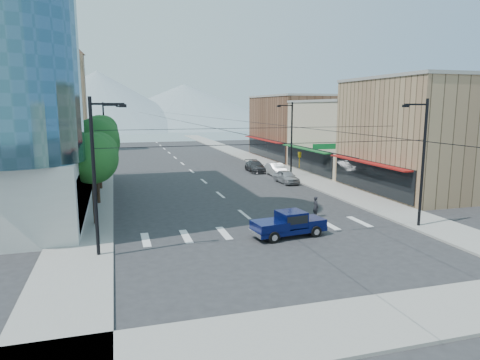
{
  "coord_description": "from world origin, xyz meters",
  "views": [
    {
      "loc": [
        -9.61,
        -25.58,
        8.45
      ],
      "look_at": [
        -0.69,
        4.87,
        3.0
      ],
      "focal_mm": 32.0,
      "sensor_mm": 36.0,
      "label": 1
    }
  ],
  "objects_px": {
    "pickup_truck": "(288,224)",
    "parked_car_far": "(255,166)",
    "parked_car_near": "(286,177)",
    "pedestrian": "(316,207)",
    "parked_car_mid": "(276,170)"
  },
  "relations": [
    {
      "from": "pickup_truck",
      "to": "parked_car_far",
      "type": "relative_size",
      "value": 1.05
    },
    {
      "from": "pickup_truck",
      "to": "parked_car_near",
      "type": "height_order",
      "value": "pickup_truck"
    },
    {
      "from": "pickup_truck",
      "to": "pedestrian",
      "type": "relative_size",
      "value": 3.22
    },
    {
      "from": "pedestrian",
      "to": "parked_car_near",
      "type": "distance_m",
      "value": 14.88
    },
    {
      "from": "pedestrian",
      "to": "parked_car_mid",
      "type": "bearing_deg",
      "value": -20.3
    },
    {
      "from": "pickup_truck",
      "to": "parked_car_far",
      "type": "distance_m",
      "value": 28.49
    },
    {
      "from": "parked_car_near",
      "to": "pedestrian",
      "type": "bearing_deg",
      "value": -106.75
    },
    {
      "from": "pedestrian",
      "to": "parked_car_mid",
      "type": "height_order",
      "value": "pedestrian"
    },
    {
      "from": "pedestrian",
      "to": "parked_car_mid",
      "type": "xyz_separation_m",
      "value": [
        4.29,
        19.56,
        -0.03
      ]
    },
    {
      "from": "pickup_truck",
      "to": "parked_car_near",
      "type": "xyz_separation_m",
      "value": [
        7.55,
        18.62,
        -0.16
      ]
    },
    {
      "from": "parked_car_far",
      "to": "pickup_truck",
      "type": "bearing_deg",
      "value": -101.38
    },
    {
      "from": "pickup_truck",
      "to": "parked_car_far",
      "type": "xyz_separation_m",
      "value": [
        6.89,
        27.64,
        -0.16
      ]
    },
    {
      "from": "parked_car_mid",
      "to": "parked_car_far",
      "type": "distance_m",
      "value": 4.17
    },
    {
      "from": "pickup_truck",
      "to": "parked_car_near",
      "type": "distance_m",
      "value": 20.09
    },
    {
      "from": "parked_car_near",
      "to": "parked_car_far",
      "type": "xyz_separation_m",
      "value": [
        -0.65,
        9.02,
        -0.01
      ]
    }
  ]
}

